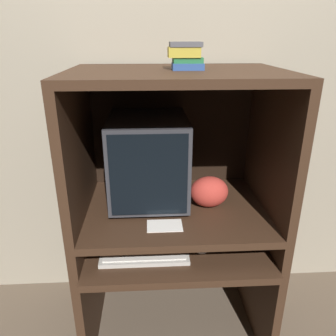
{
  "coord_description": "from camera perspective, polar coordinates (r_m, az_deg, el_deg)",
  "views": [
    {
      "loc": [
        -0.12,
        -1.13,
        1.58
      ],
      "look_at": [
        -0.04,
        0.34,
        0.99
      ],
      "focal_mm": 35.0,
      "sensor_mm": 36.0,
      "label": 1
    }
  ],
  "objects": [
    {
      "name": "desk_monitor_shelf",
      "position": [
        1.7,
        1.36,
        -7.79
      ],
      "size": [
        0.96,
        0.68,
        0.16
      ],
      "color": "#382316",
      "rests_on": "desk_base"
    },
    {
      "name": "wall_back",
      "position": [
        1.89,
        0.54,
        13.49
      ],
      "size": [
        6.0,
        0.06,
        2.6
      ],
      "color": "gray",
      "rests_on": "ground_plane"
    },
    {
      "name": "keyboard",
      "position": [
        1.61,
        -4.09,
        -14.74
      ],
      "size": [
        0.42,
        0.16,
        0.03
      ],
      "color": "beige",
      "rests_on": "desk_base"
    },
    {
      "name": "snack_bag",
      "position": [
        1.67,
        7.17,
        -4.11
      ],
      "size": [
        0.19,
        0.14,
        0.16
      ],
      "color": "#BC382D",
      "rests_on": "desk_monitor_shelf"
    },
    {
      "name": "book_stack",
      "position": [
        1.49,
        3.13,
        18.91
      ],
      "size": [
        0.15,
        0.12,
        0.11
      ],
      "color": "navy",
      "rests_on": "hutch_upper"
    },
    {
      "name": "hutch_upper",
      "position": [
        1.55,
        1.41,
        8.36
      ],
      "size": [
        0.96,
        0.68,
        0.67
      ],
      "color": "#382316",
      "rests_on": "desk_monitor_shelf"
    },
    {
      "name": "paper_card",
      "position": [
        1.52,
        -0.59,
        -10.01
      ],
      "size": [
        0.16,
        0.1,
        0.0
      ],
      "color": "white",
      "rests_on": "desk_monitor_shelf"
    },
    {
      "name": "desk_base",
      "position": [
        1.86,
        1.38,
        -17.98
      ],
      "size": [
        0.96,
        0.71,
        0.61
      ],
      "color": "#382316",
      "rests_on": "ground_plane"
    },
    {
      "name": "mouse",
      "position": [
        1.63,
        5.91,
        -14.14
      ],
      "size": [
        0.06,
        0.04,
        0.03
      ],
      "color": "#B7B7B7",
      "rests_on": "desk_base"
    },
    {
      "name": "crt_monitor",
      "position": [
        1.66,
        -3.39,
        1.54
      ],
      "size": [
        0.38,
        0.45,
        0.44
      ],
      "color": "#333338",
      "rests_on": "desk_monitor_shelf"
    }
  ]
}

